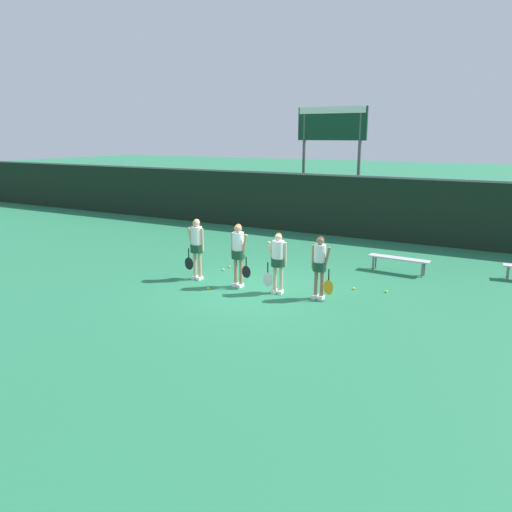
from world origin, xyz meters
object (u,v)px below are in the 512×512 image
tennis_ball_2 (208,288)px  tennis_ball_1 (386,292)px  tennis_ball_0 (229,267)px  tennis_ball_3 (223,270)px  scoreboard (331,136)px  bench_courtside (399,260)px  player_2 (278,258)px  player_1 (238,250)px  player_0 (197,244)px  player_3 (320,263)px  tennis_ball_4 (354,289)px

tennis_ball_2 → tennis_ball_1: bearing=25.9°
tennis_ball_0 → tennis_ball_3: (0.05, -0.44, 0.00)m
scoreboard → tennis_ball_0: (-0.18, -8.31, -4.12)m
bench_courtside → tennis_ball_0: (-4.92, -2.05, -0.38)m
tennis_ball_1 → tennis_ball_2: size_ratio=1.03×
bench_courtside → player_2: (-2.36, -3.66, 0.56)m
tennis_ball_1 → tennis_ball_2: bearing=-154.1°
bench_courtside → tennis_ball_2: size_ratio=27.38×
bench_courtside → tennis_ball_2: bearing=-130.5°
scoreboard → player_1: bearing=-83.4°
tennis_ball_0 → tennis_ball_1: size_ratio=0.94×
player_0 → player_3: 3.86m
scoreboard → tennis_ball_0: size_ratio=80.71×
bench_courtside → player_2: size_ratio=1.14×
bench_courtside → tennis_ball_0: 5.34m
scoreboard → player_3: size_ratio=3.23×
player_3 → player_0: bearing=-176.5°
tennis_ball_3 → tennis_ball_1: bearing=3.1°
player_3 → tennis_ball_0: 4.13m
player_3 → tennis_ball_4: (0.56, 1.18, -0.94)m
tennis_ball_4 → player_0: bearing=-164.2°
tennis_ball_0 → scoreboard: bearing=88.8°
tennis_ball_0 → player_3: bearing=-22.0°
player_1 → tennis_ball_0: player_1 is taller
tennis_ball_4 → tennis_ball_2: bearing=-150.9°
bench_courtside → player_3: player_3 is taller
scoreboard → tennis_ball_4: scoreboard is taller
player_2 → tennis_ball_2: size_ratio=24.07×
player_0 → player_2: player_0 is taller
player_0 → tennis_ball_1: 5.57m
tennis_ball_0 → player_2: bearing=-32.1°
scoreboard → bench_courtside: bearing=-52.9°
scoreboard → player_2: (2.38, -9.92, -3.18)m
player_3 → tennis_ball_0: bearing=160.5°
tennis_ball_2 → tennis_ball_3: tennis_ball_3 is taller
player_1 → tennis_ball_2: player_1 is taller
player_0 → player_1: bearing=-3.6°
player_1 → player_2: player_1 is taller
bench_courtside → player_0: player_0 is taller
player_2 → tennis_ball_1: 3.11m
player_0 → tennis_ball_4: bearing=14.0°
bench_courtside → tennis_ball_3: size_ratio=26.58×
scoreboard → player_0: size_ratio=2.97×
player_0 → tennis_ball_1: player_0 is taller
scoreboard → tennis_ball_0: bearing=-91.2°
scoreboard → player_2: bearing=-76.5°
player_0 → player_2: size_ratio=1.09×
tennis_ball_3 → tennis_ball_4: 4.24m
player_2 → player_3: 1.17m
scoreboard → tennis_ball_1: size_ratio=76.15×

